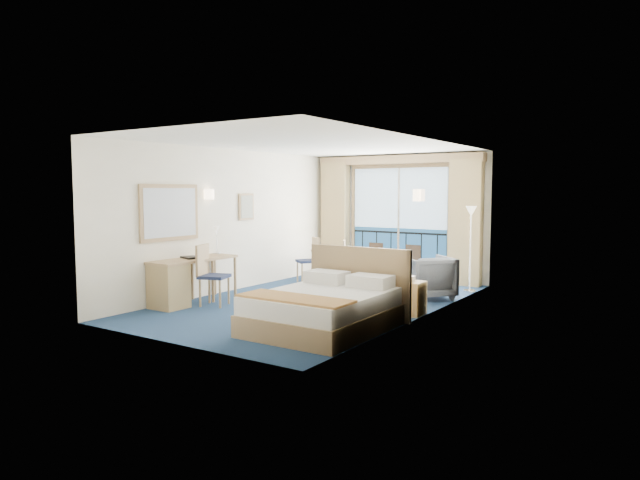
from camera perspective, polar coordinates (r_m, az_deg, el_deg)
The scene contains 22 objects.
floor at distance 9.93m, azimuth -0.32°, elevation -6.17°, with size 6.50×6.50×0.00m, color navy.
room_walls at distance 9.74m, azimuth -0.32°, elevation 4.14°, with size 4.04×6.54×2.72m.
balcony_door at distance 12.57m, azimuth 7.86°, elevation 1.38°, with size 2.36×0.03×2.52m.
curtain_left at distance 13.17m, azimuth 1.52°, elevation 2.18°, with size 0.65×0.22×2.55m, color tan.
curtain_right at distance 11.83m, azimuth 14.37°, elevation 1.70°, with size 0.65×0.22×2.55m, color tan.
pelmet at distance 12.45m, azimuth 7.73°, elevation 7.98°, with size 3.80×0.25×0.18m, color #9D8255.
mirror at distance 9.91m, azimuth -14.78°, elevation 2.67°, with size 0.05×1.25×0.95m.
wall_print at distance 11.30m, azimuth -7.38°, elevation 3.32°, with size 0.04×0.42×0.52m.
sconce_left at distance 10.50m, azimuth -11.03°, elevation 4.51°, with size 0.18×0.18×0.18m, color #FFDDB2.
sconce_right at distance 8.67m, azimuth 9.86°, elevation 4.44°, with size 0.18×0.18×0.18m, color #FFDDB2.
bed at distance 7.93m, azimuth 0.53°, elevation -6.82°, with size 1.71×2.03×1.07m.
nightstand at distance 8.98m, azimuth 9.02°, elevation -5.74°, with size 0.40×0.38×0.52m, color tan.
phone at distance 8.94m, azimuth 8.83°, elevation -3.83°, with size 0.19×0.14×0.08m, color silver.
armchair at distance 10.34m, azimuth 10.67°, elevation -3.67°, with size 0.81×0.84×0.76m, color #4D525E.
floor_lamp at distance 11.10m, azimuth 14.85°, elevation 1.26°, with size 0.23×0.23×1.63m.
desk at distance 9.71m, azimuth -14.36°, elevation -4.04°, with size 0.56×1.63×0.77m.
desk_chair at distance 9.70m, azimuth -11.02°, elevation -3.08°, with size 0.57×0.56×1.02m.
folder at distance 9.97m, azimuth -12.79°, elevation -1.71°, with size 0.33×0.25×0.03m, color black.
desk_lamp at distance 10.36m, azimuth -10.33°, elevation 0.55°, with size 0.13×0.13×0.49m.
round_table at distance 12.39m, azimuth 0.71°, elevation -1.67°, with size 0.71×0.71×0.64m.
table_chair_a at distance 12.11m, azimuth 2.90°, elevation -1.80°, with size 0.52×0.51×0.87m.
table_chair_b at distance 11.90m, azimuth -0.91°, elevation -1.72°, with size 0.57×0.57×0.94m.
Camera 1 is at (5.43, -8.09, 1.92)m, focal length 32.00 mm.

